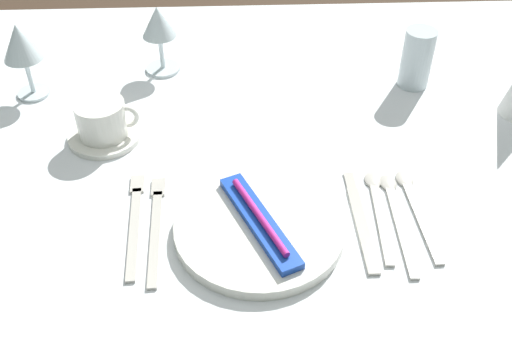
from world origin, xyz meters
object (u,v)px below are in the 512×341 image
at_px(spoon_tea, 414,203).
at_px(wine_glass_left, 21,45).
at_px(toothbrush_package, 259,220).
at_px(spoon_soup, 378,204).
at_px(dinner_plate, 259,228).
at_px(drink_tumbler, 416,62).
at_px(fork_outer, 156,224).
at_px(coffee_cup_left, 102,119).
at_px(wine_glass_centre, 158,27).
at_px(fork_inner, 135,219).
at_px(dinner_knife, 361,222).
at_px(spoon_dessert, 396,210).

distance_m(spoon_tea, wine_glass_left, 0.76).
xyz_separation_m(toothbrush_package, spoon_soup, (0.19, 0.05, -0.02)).
height_order(dinner_plate, drink_tumbler, drink_tumbler).
distance_m(fork_outer, coffee_cup_left, 0.25).
bearing_deg(toothbrush_package, wine_glass_centre, 110.68).
bearing_deg(spoon_soup, drink_tumbler, 68.30).
bearing_deg(fork_inner, toothbrush_package, -9.82).
bearing_deg(dinner_plate, dinner_knife, 4.77).
xyz_separation_m(toothbrush_package, coffee_cup_left, (-0.26, 0.24, 0.02)).
bearing_deg(wine_glass_left, drink_tumbler, 0.32).
distance_m(toothbrush_package, wine_glass_left, 0.59).
bearing_deg(drink_tumbler, dinner_plate, -129.45).
height_order(fork_inner, dinner_knife, same).
height_order(fork_outer, coffee_cup_left, coffee_cup_left).
distance_m(dinner_plate, toothbrush_package, 0.02).
relative_size(spoon_tea, coffee_cup_left, 1.86).
bearing_deg(drink_tumbler, toothbrush_package, -129.45).
relative_size(fork_inner, wine_glass_centre, 1.59).
relative_size(spoon_soup, drink_tumbler, 1.73).
relative_size(dinner_plate, fork_inner, 1.14).
distance_m(fork_inner, spoon_soup, 0.38).
height_order(spoon_dessert, wine_glass_centre, wine_glass_centre).
bearing_deg(coffee_cup_left, toothbrush_package, -42.72).
bearing_deg(spoon_tea, dinner_plate, -168.23).
bearing_deg(dinner_knife, dinner_plate, -175.23).
xyz_separation_m(fork_outer, spoon_dessert, (0.37, 0.01, -0.00)).
bearing_deg(fork_inner, dinner_knife, -3.28).
xyz_separation_m(dinner_knife, spoon_tea, (0.09, 0.04, 0.00)).
xyz_separation_m(fork_inner, spoon_dessert, (0.40, 0.00, 0.00)).
bearing_deg(wine_glass_centre, dinner_knife, -54.03).
bearing_deg(wine_glass_left, spoon_tea, -26.85).
bearing_deg(spoon_tea, wine_glass_centre, 135.24).
relative_size(fork_outer, wine_glass_left, 1.52).
bearing_deg(dinner_plate, coffee_cup_left, 137.28).
distance_m(spoon_tea, drink_tumbler, 0.36).
xyz_separation_m(toothbrush_package, fork_inner, (-0.19, 0.03, -0.02)).
bearing_deg(wine_glass_centre, coffee_cup_left, -110.30).
bearing_deg(fork_outer, wine_glass_centre, 92.88).
xyz_separation_m(spoon_soup, drink_tumbler, (0.14, 0.35, 0.05)).
relative_size(fork_outer, spoon_dessert, 1.03).
relative_size(dinner_knife, wine_glass_centre, 1.55).
relative_size(wine_glass_centre, drink_tumbler, 1.18).
distance_m(spoon_dessert, spoon_tea, 0.04).
xyz_separation_m(fork_outer, spoon_soup, (0.35, 0.03, 0.00)).
bearing_deg(toothbrush_package, wine_glass_left, 137.38).
bearing_deg(drink_tumbler, spoon_tea, -102.92).
xyz_separation_m(dinner_plate, fork_outer, (-0.16, 0.02, -0.01)).
height_order(toothbrush_package, fork_outer, toothbrush_package).
xyz_separation_m(dinner_plate, spoon_dessert, (0.21, 0.04, -0.01)).
xyz_separation_m(spoon_soup, spoon_tea, (0.06, -0.00, -0.00)).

